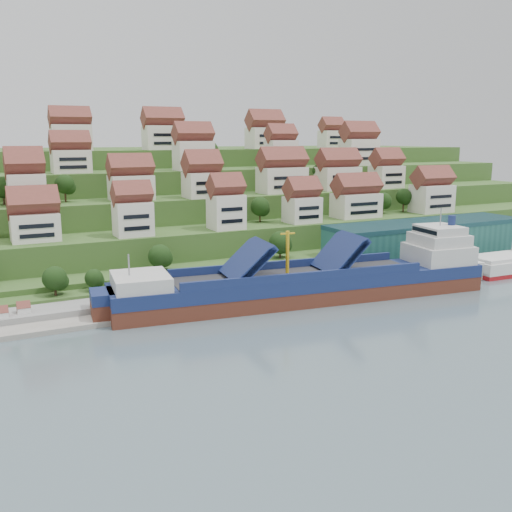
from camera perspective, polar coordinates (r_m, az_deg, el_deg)
ground at (r=124.37m, az=4.04°, el=-4.68°), size 300.00×300.00×0.00m
quay at (r=146.74m, az=7.80°, el=-1.75°), size 180.00×14.00×2.20m
pebble_beach at (r=119.66m, az=-24.06°, el=-6.12°), size 45.00×20.00×1.00m
hillside at (r=216.29m, az=-10.05°, el=5.10°), size 260.00×128.00×31.00m
hillside_village at (r=175.22m, az=-5.30°, el=8.16°), size 159.34×62.53×28.10m
hillside_trees at (r=155.89m, az=-6.93°, el=4.68°), size 142.65×62.42×30.73m
warehouse at (r=166.85m, az=16.59°, el=1.64°), size 60.00×15.00×10.00m
flagpole at (r=140.43m, az=8.38°, el=0.03°), size 1.28×0.16×8.00m
cargo_ship at (r=126.48m, az=5.92°, el=-2.78°), size 85.24×23.04×18.77m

